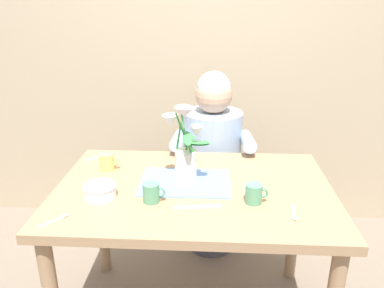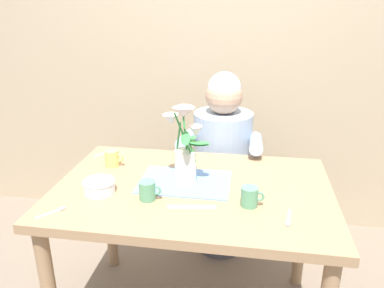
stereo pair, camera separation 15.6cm
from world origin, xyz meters
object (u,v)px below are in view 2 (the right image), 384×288
Objects in this scene: seated_person at (222,167)px; tea_cup at (112,158)px; coffee_cup at (148,190)px; ceramic_bowl at (99,186)px; flower_vase at (185,147)px; ceramic_mug at (250,197)px; dinner_knife at (192,207)px.

tea_cup is at bearing -133.82° from seated_person.
coffee_cup is 1.00× the size of tea_cup.
ceramic_bowl is (-0.46, -0.73, 0.21)m from seated_person.
ceramic_bowl is 0.22m from coffee_cup.
flower_vase is (-0.12, -0.58, 0.35)m from seated_person.
coffee_cup is at bearing -48.80° from tea_cup.
flower_vase is 0.40m from ceramic_bowl.
seated_person is 3.11× the size of flower_vase.
flower_vase is 0.42m from tea_cup.
ceramic_mug is 0.73m from tea_cup.
seated_person is at bearing 42.40° from tea_cup.
tea_cup is (-0.38, 0.12, -0.13)m from flower_vase.
ceramic_bowl is 0.72× the size of dinner_knife.
tea_cup is (-0.50, -0.46, 0.22)m from seated_person.
seated_person is 0.79m from ceramic_mug.
flower_vase is 0.28m from dinner_knife.
dinner_knife is 0.19m from coffee_cup.
seated_person is 0.69m from flower_vase.
flower_vase is at bearing 150.75° from ceramic_mug.
seated_person is at bearing 102.75° from ceramic_mug.
coffee_cup reaches higher than dinner_knife.
seated_person is 12.20× the size of coffee_cup.
tea_cup reaches higher than dinner_knife.
coffee_cup is at bearing 160.53° from dinner_knife.
coffee_cup is at bearing -177.98° from ceramic_mug.
tea_cup is at bearing 162.45° from flower_vase.
coffee_cup is 0.39m from tea_cup.
seated_person is at bearing 78.31° from flower_vase.
ceramic_mug is (0.22, 0.05, 0.04)m from dinner_knife.
ceramic_mug is (0.17, -0.74, 0.22)m from seated_person.
coffee_cup and ceramic_mug have the same top height.
seated_person is at bearing 57.63° from ceramic_bowl.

